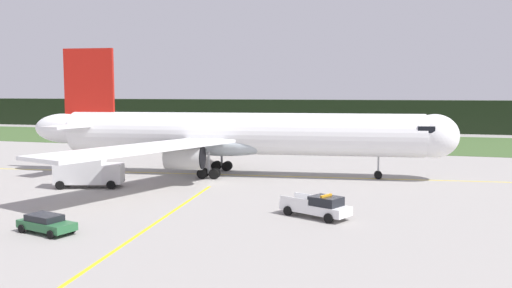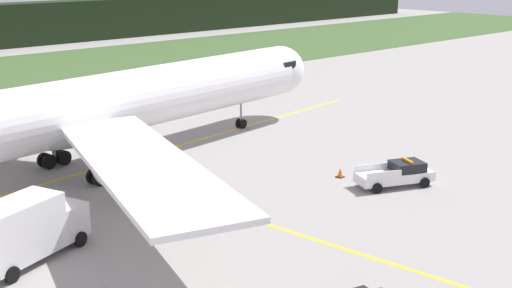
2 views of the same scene
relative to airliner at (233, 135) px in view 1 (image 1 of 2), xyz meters
name	(u,v)px [view 1 (image 1 of 2)]	position (x,y,z in m)	size (l,w,h in m)	color
ground	(215,183)	(0.11, -6.23, -4.85)	(320.00, 320.00, 0.00)	gray
grass_verge	(311,141)	(0.11, 47.26, -4.83)	(320.00, 38.03, 0.04)	#3B572A
distant_tree_line	(335,115)	(0.11, 78.59, -0.89)	(288.00, 6.60, 7.93)	black
taxiway_centerline_main	(241,175)	(0.88, 0.11, -4.85)	(67.46, 0.30, 0.01)	yellow
taxiway_centerline_spur	(152,226)	(2.37, -24.92, -4.85)	(33.82, 0.30, 0.01)	yellow
airliner	(233,135)	(0.00, 0.00, 0.00)	(51.39, 47.99, 15.24)	white
ops_pickup_truck	(317,206)	(13.64, -18.68, -3.95)	(6.02, 4.15, 1.94)	white
catering_truck	(86,169)	(-11.79, -12.44, -2.95)	(7.24, 4.59, 3.81)	silver
staff_car	(46,223)	(-3.74, -28.91, -4.15)	(4.68, 2.82, 1.30)	#296339
apron_cone	(309,202)	(12.12, -14.54, -4.50)	(0.59, 0.59, 0.74)	black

